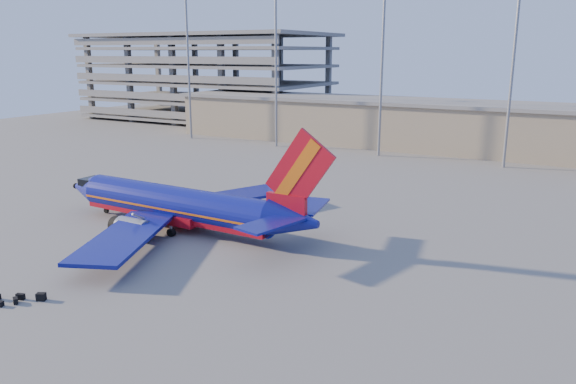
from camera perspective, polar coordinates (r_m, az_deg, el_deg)
name	(u,v)px	position (r m, az deg, el deg)	size (l,w,h in m)	color
ground	(257,236)	(53.54, -3.20, -4.47)	(220.00, 220.00, 0.00)	slate
terminal_building	(487,128)	(102.98, 19.52, 6.18)	(122.00, 16.00, 8.50)	tan
parking_garage	(207,73)	(147.19, -8.23, 11.86)	(62.00, 32.00, 21.40)	slate
light_mast_row	(445,48)	(91.50, 15.65, 13.90)	(101.60, 1.60, 28.65)	gray
aircraft_main	(182,206)	(55.88, -10.69, -1.40)	(32.19, 30.98, 10.90)	navy
luggage_pile	(19,299)	(44.13, -25.68, -9.74)	(3.44, 2.66, 0.55)	black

